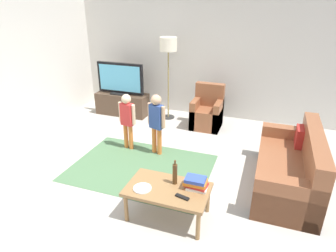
# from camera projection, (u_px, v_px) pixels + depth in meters

# --- Properties ---
(ground) EXTENTS (7.80, 7.80, 0.00)m
(ground) POSITION_uv_depth(u_px,v_px,m) (155.00, 181.00, 4.37)
(ground) COLOR #B2ADA3
(wall_back) EXTENTS (6.00, 0.12, 2.70)m
(wall_back) POSITION_uv_depth(u_px,v_px,m) (205.00, 56.00, 6.41)
(wall_back) COLOR silver
(wall_back) RESTS_ON ground
(area_rug) EXTENTS (2.20, 1.60, 0.01)m
(area_rug) POSITION_uv_depth(u_px,v_px,m) (141.00, 167.00, 4.71)
(area_rug) COLOR #4C724C
(area_rug) RESTS_ON ground
(tv_stand) EXTENTS (1.20, 0.44, 0.50)m
(tv_stand) POSITION_uv_depth(u_px,v_px,m) (122.00, 104.00, 6.79)
(tv_stand) COLOR #4C3828
(tv_stand) RESTS_ON ground
(tv) EXTENTS (1.10, 0.28, 0.71)m
(tv) POSITION_uv_depth(u_px,v_px,m) (120.00, 79.00, 6.53)
(tv) COLOR black
(tv) RESTS_ON tv_stand
(couch) EXTENTS (0.80, 1.80, 0.86)m
(couch) POSITION_uv_depth(u_px,v_px,m) (293.00, 170.00, 4.12)
(couch) COLOR brown
(couch) RESTS_ON ground
(armchair) EXTENTS (0.60, 0.60, 0.90)m
(armchair) POSITION_uv_depth(u_px,v_px,m) (207.00, 113.00, 6.11)
(armchair) COLOR brown
(armchair) RESTS_ON ground
(floor_lamp) EXTENTS (0.36, 0.36, 1.78)m
(floor_lamp) POSITION_uv_depth(u_px,v_px,m) (168.00, 49.00, 6.06)
(floor_lamp) COLOR #262626
(floor_lamp) RESTS_ON ground
(child_near_tv) EXTENTS (0.34, 0.17, 1.02)m
(child_near_tv) POSITION_uv_depth(u_px,v_px,m) (127.00, 117.00, 5.08)
(child_near_tv) COLOR orange
(child_near_tv) RESTS_ON ground
(child_center) EXTENTS (0.35, 0.19, 1.08)m
(child_center) POSITION_uv_depth(u_px,v_px,m) (156.00, 119.00, 4.90)
(child_center) COLOR orange
(child_center) RESTS_ON ground
(coffee_table) EXTENTS (1.00, 0.60, 0.42)m
(coffee_table) POSITION_uv_depth(u_px,v_px,m) (168.00, 191.00, 3.52)
(coffee_table) COLOR olive
(coffee_table) RESTS_ON ground
(book_stack) EXTENTS (0.29, 0.20, 0.15)m
(book_stack) POSITION_uv_depth(u_px,v_px,m) (196.00, 183.00, 3.47)
(book_stack) COLOR white
(book_stack) RESTS_ON coffee_table
(bottle) EXTENTS (0.06, 0.06, 0.33)m
(bottle) POSITION_uv_depth(u_px,v_px,m) (175.00, 174.00, 3.54)
(bottle) COLOR #4C3319
(bottle) RESTS_ON coffee_table
(tv_remote) EXTENTS (0.18, 0.09, 0.02)m
(tv_remote) POSITION_uv_depth(u_px,v_px,m) (182.00, 197.00, 3.33)
(tv_remote) COLOR black
(tv_remote) RESTS_ON coffee_table
(plate) EXTENTS (0.22, 0.22, 0.02)m
(plate) POSITION_uv_depth(u_px,v_px,m) (142.00, 188.00, 3.48)
(plate) COLOR white
(plate) RESTS_ON coffee_table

